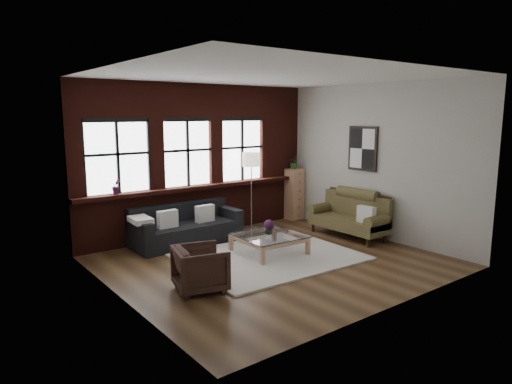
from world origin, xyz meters
TOP-DOWN VIEW (x-y plane):
  - floor at (0.00, 0.00)m, footprint 5.50×5.50m
  - ceiling at (0.00, 0.00)m, footprint 5.50×5.50m
  - wall_back at (0.00, 2.50)m, footprint 5.50×0.00m
  - wall_front at (0.00, -2.50)m, footprint 5.50×0.00m
  - wall_left at (-2.75, 0.00)m, footprint 0.00×5.00m
  - wall_right at (2.75, 0.00)m, footprint 0.00×5.00m
  - brick_backwall at (0.00, 2.44)m, footprint 5.50×0.12m
  - sill_ledge at (0.00, 2.35)m, footprint 5.50×0.30m
  - window_left at (-1.80, 2.45)m, footprint 1.38×0.10m
  - window_mid at (-0.30, 2.45)m, footprint 1.38×0.10m
  - window_right at (1.10, 2.45)m, footprint 1.38×0.10m
  - wall_poster at (2.72, 0.30)m, footprint 0.05×0.74m
  - shag_rug at (0.09, 0.17)m, footprint 3.12×2.50m
  - dark_sofa at (-0.65, 1.90)m, footprint 2.18×0.88m
  - pillow_a at (-1.12, 1.80)m, footprint 0.40×0.15m
  - pillow_b at (-0.29, 1.80)m, footprint 0.41×0.17m
  - vintage_settee at (2.30, 0.28)m, footprint 0.79×1.78m
  - pillow_settee at (2.22, -0.26)m, footprint 0.16×0.39m
  - armchair at (-1.71, -0.42)m, footprint 0.89×0.88m
  - coffee_table at (0.22, 0.36)m, footprint 1.20×1.20m
  - vase at (0.22, 0.36)m, footprint 0.17×0.17m
  - flowers at (0.22, 0.36)m, footprint 0.18×0.18m
  - drawer_chest at (2.53, 2.24)m, footprint 0.39×0.39m
  - potted_plant_top at (2.53, 2.24)m, footprint 0.32×0.29m
  - floor_lamp at (1.10, 2.08)m, footprint 0.40×0.40m
  - sill_plant at (-1.89, 2.32)m, footprint 0.20×0.17m

SIDE VIEW (x-z plane):
  - floor at x=0.00m, z-range 0.00..0.00m
  - shag_rug at x=0.09m, z-range 0.00..0.03m
  - coffee_table at x=0.22m, z-range -0.01..0.37m
  - armchair at x=-1.71m, z-range 0.00..0.67m
  - dark_sofa at x=-0.65m, z-range 0.00..0.79m
  - vase at x=0.22m, z-range 0.37..0.52m
  - vintage_settee at x=2.30m, z-range 0.00..0.95m
  - flowers at x=0.22m, z-range 0.47..0.65m
  - pillow_settee at x=2.22m, z-range 0.41..0.75m
  - pillow_a at x=-1.12m, z-range 0.42..0.76m
  - pillow_b at x=-0.29m, z-range 0.42..0.76m
  - drawer_chest at x=2.53m, z-range 0.00..1.25m
  - floor_lamp at x=1.10m, z-range 0.00..1.88m
  - sill_ledge at x=0.00m, z-range 1.00..1.08m
  - sill_plant at x=-1.89m, z-range 1.08..1.40m
  - potted_plant_top at x=2.53m, z-range 1.25..1.57m
  - wall_back at x=0.00m, z-range -1.15..4.35m
  - wall_front at x=0.00m, z-range -1.15..4.35m
  - wall_left at x=-2.75m, z-range -0.90..4.10m
  - wall_right at x=2.75m, z-range -0.90..4.10m
  - brick_backwall at x=0.00m, z-range 0.00..3.20m
  - window_left at x=-1.80m, z-range 1.00..2.50m
  - window_mid at x=-0.30m, z-range 1.00..2.50m
  - window_right at x=1.10m, z-range 1.00..2.50m
  - wall_poster at x=2.72m, z-range 1.38..2.32m
  - ceiling at x=0.00m, z-range 3.20..3.20m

